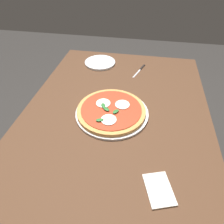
% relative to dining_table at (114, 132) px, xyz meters
% --- Properties ---
extents(ground_plane, '(6.00, 6.00, 0.00)m').
position_rel_dining_table_xyz_m(ground_plane, '(0.00, 0.00, -0.67)').
color(ground_plane, '#2D2B28').
extents(dining_table, '(1.45, 0.95, 0.78)m').
position_rel_dining_table_xyz_m(dining_table, '(0.00, 0.00, 0.00)').
color(dining_table, '#4C301E').
rests_on(dining_table, ground_plane).
extents(serving_tray, '(0.37, 0.37, 0.01)m').
position_rel_dining_table_xyz_m(serving_tray, '(-0.04, -0.02, 0.11)').
color(serving_tray, silver).
rests_on(serving_tray, dining_table).
extents(pizza, '(0.35, 0.35, 0.03)m').
position_rel_dining_table_xyz_m(pizza, '(-0.03, -0.02, 0.12)').
color(pizza, tan).
rests_on(pizza, serving_tray).
extents(plate_white, '(0.21, 0.21, 0.01)m').
position_rel_dining_table_xyz_m(plate_white, '(-0.54, -0.19, 0.11)').
color(plate_white, white).
rests_on(plate_white, dining_table).
extents(napkin, '(0.15, 0.13, 0.01)m').
position_rel_dining_table_xyz_m(napkin, '(0.34, 0.22, 0.10)').
color(napkin, white).
rests_on(napkin, dining_table).
extents(knife, '(0.18, 0.07, 0.01)m').
position_rel_dining_table_xyz_m(knife, '(-0.51, 0.09, 0.10)').
color(knife, black).
rests_on(knife, dining_table).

